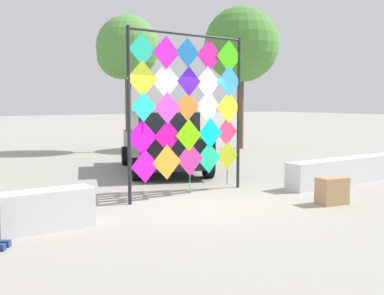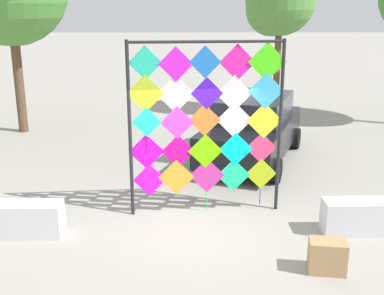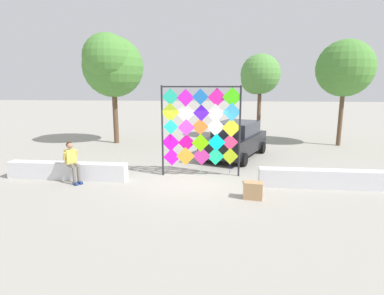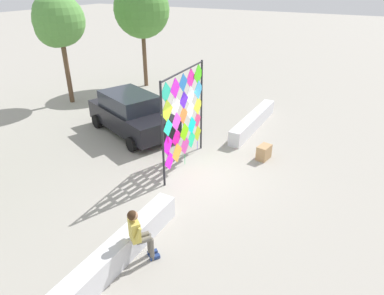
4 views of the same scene
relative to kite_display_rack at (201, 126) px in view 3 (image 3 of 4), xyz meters
The scene contains 10 objects.
ground 2.10m from the kite_display_rack, 109.58° to the right, with size 120.00×120.00×0.00m, color #9E998E.
plaza_ledge_left 5.24m from the kite_display_rack, 168.63° to the right, with size 4.49×0.48×0.62m, color silver.
plaza_ledge_right 4.74m from the kite_display_rack, 12.75° to the right, with size 4.49×0.48×0.62m, color silver.
kite_display_rack is the anchor object (origin of this frame).
seated_vendor 4.79m from the kite_display_rack, 162.59° to the right, with size 0.71×0.67×1.47m.
parked_car 3.81m from the kite_display_rack, 67.74° to the left, with size 3.34×4.76×1.70m.
cardboard_box_large 3.37m from the kite_display_rack, 52.19° to the right, with size 0.57×0.37×0.53m, color tan.
tree_far_right 9.51m from the kite_display_rack, 71.68° to the left, with size 2.47×2.60×5.35m.
tree_broadleaf 8.78m from the kite_display_rack, 131.90° to the left, with size 3.48×3.83×6.27m.
tree_palm_like 10.54m from the kite_display_rack, 43.56° to the left, with size 3.12×3.12×5.91m.
Camera 3 is at (1.21, -10.72, 3.40)m, focal length 29.02 mm.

